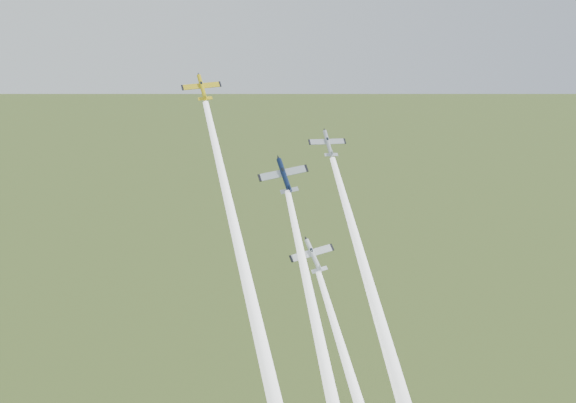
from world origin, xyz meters
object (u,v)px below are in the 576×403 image
object	(u,v)px
plane_silver_right	(328,143)
plane_silver_low	(313,255)
plane_yellow	(202,87)
plane_navy	(284,175)

from	to	relation	value
plane_silver_right	plane_silver_low	bearing A→B (deg)	-125.33
plane_silver_low	plane_silver_right	bearing A→B (deg)	50.79
plane_yellow	plane_navy	size ratio (longest dim) A/B	0.77
plane_yellow	plane_silver_right	world-z (taller)	plane_yellow
plane_silver_right	plane_silver_low	world-z (taller)	plane_silver_right
plane_navy	plane_silver_right	size ratio (longest dim) A/B	1.27
plane_yellow	plane_silver_right	size ratio (longest dim) A/B	0.98
plane_navy	plane_silver_right	xyz separation A→B (m)	(8.69, 1.52, 4.57)
plane_silver_right	plane_silver_low	size ratio (longest dim) A/B	0.86
plane_yellow	plane_navy	bearing A→B (deg)	-24.34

